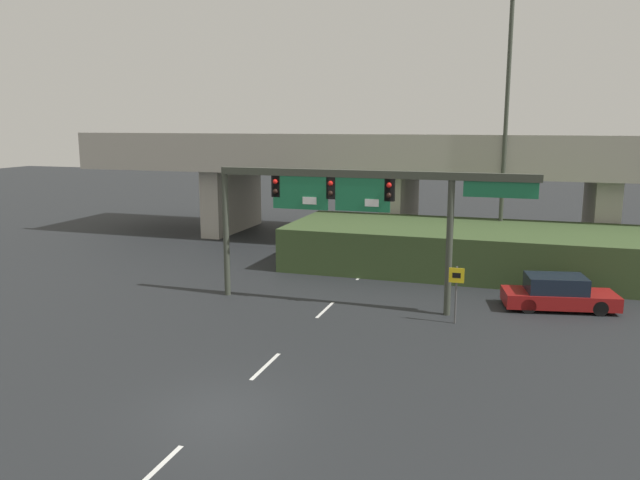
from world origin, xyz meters
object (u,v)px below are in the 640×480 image
(signal_gantry, at_px, (353,198))
(speed_limit_sign, at_px, (456,287))
(highway_light_pole_near, at_px, (506,124))
(parked_sedan_near_right, at_px, (558,294))

(signal_gantry, relative_size, speed_limit_sign, 5.87)
(highway_light_pole_near, bearing_deg, parked_sedan_near_right, -73.13)
(signal_gantry, bearing_deg, parked_sedan_near_right, 15.27)
(parked_sedan_near_right, bearing_deg, highway_light_pole_near, 96.01)
(speed_limit_sign, distance_m, parked_sedan_near_right, 5.36)
(highway_light_pole_near, bearing_deg, signal_gantry, -116.74)
(parked_sedan_near_right, bearing_deg, speed_limit_sign, -150.73)
(signal_gantry, distance_m, parked_sedan_near_right, 9.84)
(highway_light_pole_near, relative_size, parked_sedan_near_right, 3.03)
(speed_limit_sign, bearing_deg, highway_light_pole_near, 84.33)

